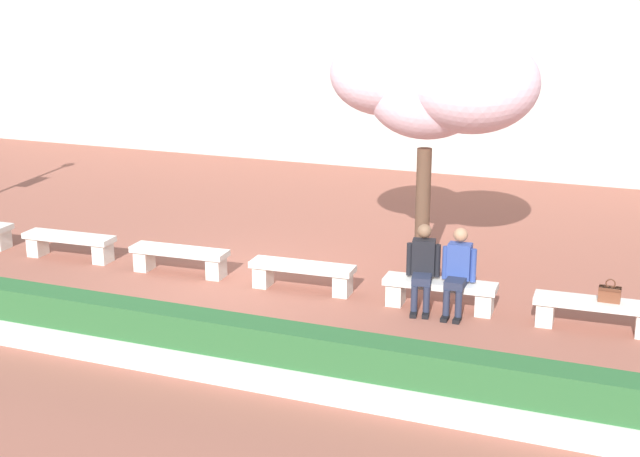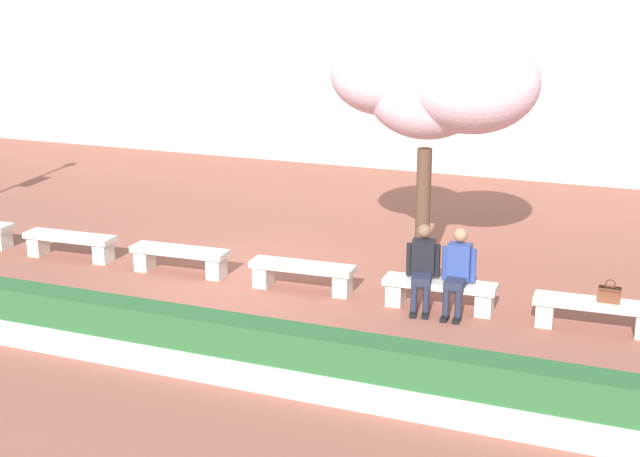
% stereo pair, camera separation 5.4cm
% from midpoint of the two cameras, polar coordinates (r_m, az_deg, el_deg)
% --- Properties ---
extents(ground_plane, '(100.00, 100.00, 0.00)m').
position_cam_midpoint_polar(ground_plane, '(14.75, -5.27, -3.41)').
color(ground_plane, '#8E5142').
extents(stone_bench_near_west, '(1.71, 0.51, 0.45)m').
position_cam_midpoint_polar(stone_bench_near_west, '(16.41, -15.84, -0.87)').
color(stone_bench_near_west, beige).
rests_on(stone_bench_near_west, ground).
extents(stone_bench_center, '(1.71, 0.51, 0.45)m').
position_cam_midpoint_polar(stone_bench_center, '(15.18, -9.08, -1.80)').
color(stone_bench_center, beige).
rests_on(stone_bench_center, ground).
extents(stone_bench_near_east, '(1.71, 0.51, 0.45)m').
position_cam_midpoint_polar(stone_bench_near_east, '(14.19, -1.25, -2.83)').
color(stone_bench_near_east, beige).
rests_on(stone_bench_near_east, ground).
extents(stone_bench_east_end, '(1.71, 0.51, 0.45)m').
position_cam_midpoint_polar(stone_bench_east_end, '(13.52, 7.56, -3.93)').
color(stone_bench_east_end, beige).
rests_on(stone_bench_east_end, ground).
extents(stone_bench_far_east, '(1.71, 0.51, 0.45)m').
position_cam_midpoint_polar(stone_bench_far_east, '(13.19, 17.07, -5.01)').
color(stone_bench_far_east, beige).
rests_on(stone_bench_far_east, ground).
extents(person_seated_left, '(0.50, 0.73, 1.29)m').
position_cam_midpoint_polar(person_seated_left, '(13.40, 6.49, -2.27)').
color(person_seated_left, black).
rests_on(person_seated_left, ground).
extents(person_seated_right, '(0.51, 0.69, 1.29)m').
position_cam_midpoint_polar(person_seated_right, '(13.28, 8.71, -2.52)').
color(person_seated_right, black).
rests_on(person_seated_right, ground).
extents(handbag, '(0.30, 0.15, 0.34)m').
position_cam_midpoint_polar(handbag, '(13.09, 17.94, -3.96)').
color(handbag, brown).
rests_on(handbag, stone_bench_far_east).
extents(cherry_tree_main, '(3.45, 2.24, 4.02)m').
position_cam_midpoint_polar(cherry_tree_main, '(14.62, 7.23, 9.15)').
color(cherry_tree_main, '#513828').
rests_on(cherry_tree_main, ground).
extents(planter_hedge_foreground, '(16.19, 0.50, 0.80)m').
position_cam_midpoint_polar(planter_hedge_foreground, '(11.94, -12.63, -6.45)').
color(planter_hedge_foreground, beige).
rests_on(planter_hedge_foreground, ground).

